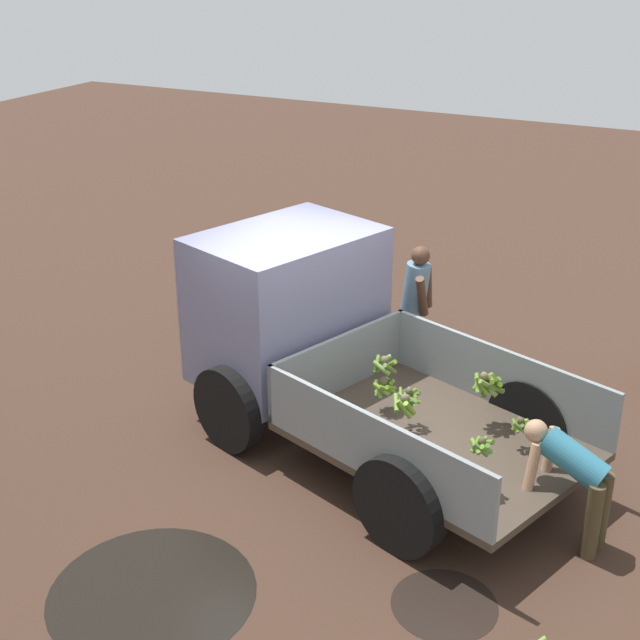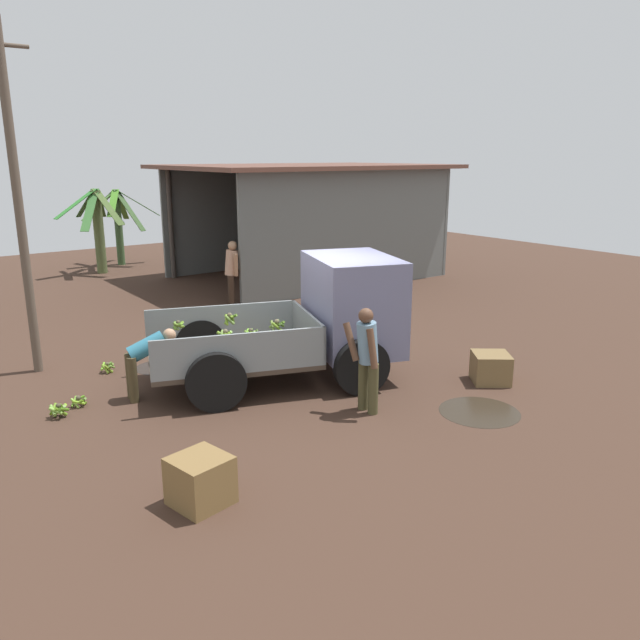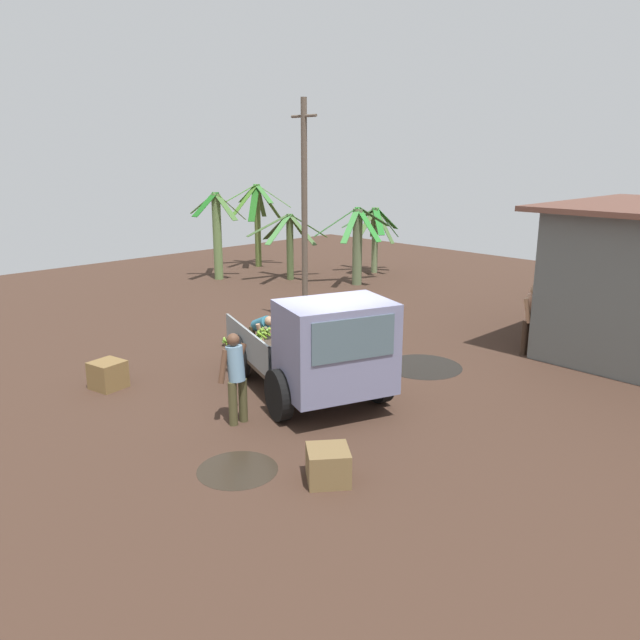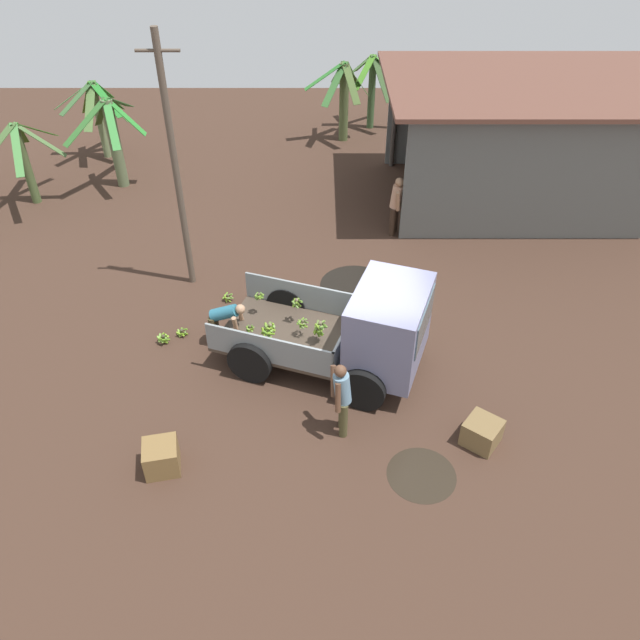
{
  "view_description": "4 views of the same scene",
  "coord_description": "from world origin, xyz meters",
  "views": [
    {
      "loc": [
        -3.78,
        7.53,
        5.14
      ],
      "look_at": [
        0.15,
        -0.39,
        1.2
      ],
      "focal_mm": 50.0,
      "sensor_mm": 36.0,
      "label": 1
    },
    {
      "loc": [
        -6.23,
        -8.71,
        3.84
      ],
      "look_at": [
        0.07,
        -0.13,
        1.0
      ],
      "focal_mm": 35.0,
      "sensor_mm": 36.0,
      "label": 2
    },
    {
      "loc": [
        8.05,
        -8.02,
        4.67
      ],
      "look_at": [
        -0.23,
        -0.03,
        1.57
      ],
      "focal_mm": 35.0,
      "sensor_mm": 36.0,
      "label": 3
    },
    {
      "loc": [
        -0.77,
        -9.94,
        9.0
      ],
      "look_at": [
        -0.77,
        0.06,
        1.1
      ],
      "focal_mm": 35.0,
      "sensor_mm": 36.0,
      "label": 4
    }
  ],
  "objects": [
    {
      "name": "mud_patch_2",
      "position": [
        -2.14,
        1.92,
        0.0
      ],
      "size": [
        0.89,
        0.89,
        0.01
      ],
      "primitive_type": "cylinder",
      "color": "black",
      "rests_on": "ground"
    },
    {
      "name": "ground",
      "position": [
        0.0,
        0.0,
        0.0
      ],
      "size": [
        36.0,
        36.0,
        0.0
      ],
      "primitive_type": "plane",
      "color": "#3F2A20"
    },
    {
      "name": "banana_palm_0",
      "position": [
        0.06,
        12.16,
        1.48
      ],
      "size": [
        2.29,
        2.08,
        2.77
      ],
      "color": "#526035",
      "rests_on": "ground"
    },
    {
      "name": "banana_palm_5",
      "position": [
        -8.19,
        10.67,
        1.49
      ],
      "size": [
        2.48,
        2.2,
        2.58
      ],
      "color": "#708255",
      "rests_on": "ground"
    },
    {
      "name": "person_foreground_visitor",
      "position": [
        -0.38,
        -1.94,
        0.92
      ],
      "size": [
        0.4,
        0.69,
        1.65
      ],
      "rotation": [
        0.0,
        0.0,
        3.18
      ],
      "color": "#474327",
      "rests_on": "ground"
    },
    {
      "name": "banana_palm_6",
      "position": [
        -9.47,
        7.31,
        1.38
      ],
      "size": [
        2.69,
        3.02,
        2.47
      ],
      "color": "#4B5D33",
      "rests_on": "ground"
    },
    {
      "name": "wooden_crate_0",
      "position": [
        -3.58,
        -2.82,
        0.28
      ],
      "size": [
        0.71,
        0.71,
        0.56
      ],
      "primitive_type": "cube",
      "rotation": [
        0.0,
        0.0,
        4.92
      ],
      "color": "brown",
      "rests_on": "ground"
    },
    {
      "name": "banana_bunch_on_ground_1",
      "position": [
        -3.0,
        2.21,
        0.11
      ],
      "size": [
        0.28,
        0.28,
        0.2
      ],
      "color": "brown",
      "rests_on": "ground"
    },
    {
      "name": "utility_pole",
      "position": [
        -4.0,
        3.05,
        3.07
      ],
      "size": [
        0.9,
        0.16,
        6.0
      ],
      "color": "brown",
      "rests_on": "ground"
    },
    {
      "name": "banana_bunch_on_ground_0",
      "position": [
        -4.25,
        0.63,
        0.13
      ],
      "size": [
        0.3,
        0.3,
        0.23
      ],
      "color": "#433C2B",
      "rests_on": "ground"
    },
    {
      "name": "banana_palm_1",
      "position": [
        -7.08,
        8.45,
        1.47
      ],
      "size": [
        2.21,
        2.68,
        2.8
      ],
      "color": "#5F6E49",
      "rests_on": "ground"
    },
    {
      "name": "mud_patch_1",
      "position": [
        1.03,
        -2.98,
        0.0
      ],
      "size": [
        1.24,
        1.24,
        0.01
      ],
      "primitive_type": "cylinder",
      "color": "#2B2319",
      "rests_on": "ground"
    },
    {
      "name": "mud_patch_0",
      "position": [
        0.11,
        2.88,
        0.0
      ],
      "size": [
        1.76,
        1.76,
        0.01
      ],
      "primitive_type": "cylinder",
      "color": "black",
      "rests_on": "ground"
    },
    {
      "name": "wooden_crate_1",
      "position": [
        2.21,
        -2.22,
        0.26
      ],
      "size": [
        0.85,
        0.85,
        0.51
      ],
      "primitive_type": "cube",
      "rotation": [
        0.0,
        0.0,
        2.49
      ],
      "color": "brown",
      "rests_on": "ground"
    },
    {
      "name": "banana_bunch_on_ground_2",
      "position": [
        -3.88,
        0.89,
        0.1
      ],
      "size": [
        0.26,
        0.26,
        0.18
      ],
      "color": "#49422F",
      "rests_on": "ground"
    },
    {
      "name": "cargo_truck",
      "position": [
        0.18,
        -0.28,
        1.11
      ],
      "size": [
        4.64,
        3.27,
        2.12
      ],
      "rotation": [
        0.0,
        0.0,
        -0.34
      ],
      "color": "#43372C",
      "rests_on": "ground"
    },
    {
      "name": "person_bystander_near_shed",
      "position": [
        1.32,
        5.41,
        0.94
      ],
      "size": [
        0.5,
        0.64,
        1.7
      ],
      "rotation": [
        0.0,
        0.0,
        5.84
      ],
      "color": "#35251B",
      "rests_on": "ground"
    },
    {
      "name": "person_worker_loading",
      "position": [
        -2.85,
        0.61,
        0.69
      ],
      "size": [
        0.84,
        0.61,
        1.11
      ],
      "rotation": [
        0.0,
        0.0,
        -0.18
      ],
      "color": "#443922",
      "rests_on": "ground"
    },
    {
      "name": "banana_palm_2",
      "position": [
        -11.41,
        5.42,
        1.71
      ],
      "size": [
        2.26,
        2.17,
        3.25
      ],
      "color": "#658048",
      "rests_on": "ground"
    },
    {
      "name": "banana_palm_3",
      "position": [
        -12.51,
        8.22,
        1.93
      ],
      "size": [
        2.21,
        2.52,
        3.41
      ],
      "color": "#55682F",
      "rests_on": "ground"
    }
  ]
}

